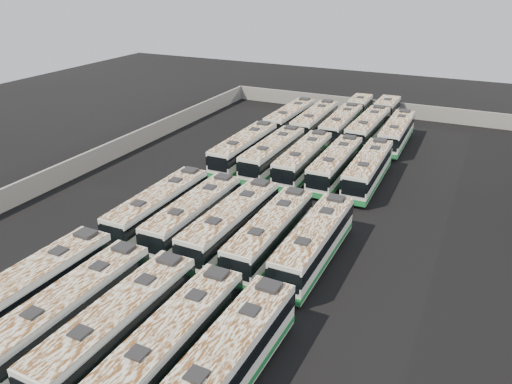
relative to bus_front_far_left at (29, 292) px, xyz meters
name	(u,v)px	position (x,y,z in m)	size (l,w,h in m)	color
ground	(276,206)	(7.71, 21.65, -1.83)	(140.00, 140.00, 0.00)	black
perimeter_wall	(276,196)	(7.71, 21.65, -0.73)	(45.20, 73.20, 2.20)	gray
bus_front_far_left	(29,292)	(0.00, 0.00, 0.00)	(2.92, 12.71, 3.57)	white
bus_front_left	(72,308)	(3.58, 0.00, -0.07)	(2.69, 12.17, 3.42)	white
bus_front_center	(118,325)	(7.22, -0.08, -0.04)	(2.85, 12.44, 3.49)	white
bus_front_right	(171,344)	(10.82, -0.01, -0.07)	(2.70, 12.21, 3.43)	white
bus_front_far_right	(226,362)	(14.28, 0.01, -0.04)	(2.89, 12.46, 3.50)	white
bus_midfront_far_left	(159,207)	(0.09, 13.87, -0.06)	(2.63, 12.24, 3.45)	white
bus_midfront_left	(194,215)	(3.64, 13.89, -0.08)	(2.61, 12.14, 3.42)	white
bus_midfront_center	(231,224)	(7.22, 13.78, -0.02)	(2.86, 12.57, 3.53)	white
bus_midfront_right	(270,233)	(10.68, 13.72, -0.08)	(2.60, 12.14, 3.42)	white
bus_midfront_far_right	(314,243)	(14.24, 13.86, -0.07)	(2.60, 12.18, 3.43)	white
bus_midback_far_left	(244,149)	(-0.02, 30.39, -0.01)	(2.73, 12.64, 3.56)	white
bus_midback_left	(273,154)	(3.61, 30.27, -0.03)	(2.66, 12.50, 3.52)	white
bus_midback_center	(303,159)	(7.22, 30.18, -0.06)	(2.80, 12.30, 3.45)	white
bus_midback_right	(335,165)	(10.78, 30.24, -0.08)	(2.61, 12.09, 3.41)	white
bus_midback_far_right	(368,169)	(14.23, 30.34, -0.06)	(2.80, 12.28, 3.45)	white
bus_back_far_left	(290,119)	(0.04, 44.27, -0.03)	(2.75, 12.47, 3.51)	white
bus_back_left	(315,122)	(3.62, 44.14, -0.01)	(2.92, 12.67, 3.56)	white
bus_back_center	(348,119)	(7.12, 47.60, -0.06)	(3.03, 19.14, 3.46)	white
bus_back_right	(375,122)	(10.82, 47.54, -0.01)	(2.95, 19.69, 3.57)	white
bus_back_far_right	(397,133)	(14.38, 44.25, -0.08)	(2.80, 12.19, 3.42)	white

